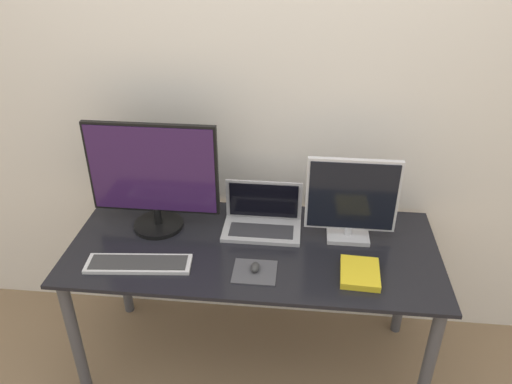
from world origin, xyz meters
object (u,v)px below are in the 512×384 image
at_px(monitor_right, 352,200).
at_px(mouse, 255,267).
at_px(monitor_left, 153,177).
at_px(keyboard, 139,264).
at_px(book, 360,273).
at_px(laptop, 262,218).

height_order(monitor_right, mouse, monitor_right).
bearing_deg(monitor_right, monitor_left, -179.99).
relative_size(keyboard, mouse, 7.51).
relative_size(keyboard, book, 2.25).
bearing_deg(keyboard, monitor_right, 18.57).
xyz_separation_m(mouse, book, (0.43, 0.01, -0.01)).
bearing_deg(monitor_left, mouse, -30.16).
bearing_deg(keyboard, book, 1.68).
relative_size(monitor_left, keyboard, 1.31).
bearing_deg(mouse, book, 1.61).
relative_size(laptop, keyboard, 0.80).
height_order(mouse, book, mouse).
xyz_separation_m(monitor_left, keyboard, (-0.00, -0.30, -0.26)).
height_order(laptop, keyboard, laptop).
height_order(laptop, mouse, laptop).
distance_m(laptop, keyboard, 0.61).
height_order(monitor_right, book, monitor_right).
bearing_deg(monitor_right, mouse, -144.40).
distance_m(mouse, book, 0.43).
bearing_deg(laptop, mouse, -90.16).
distance_m(laptop, book, 0.54).
xyz_separation_m(keyboard, mouse, (0.50, 0.02, 0.01)).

